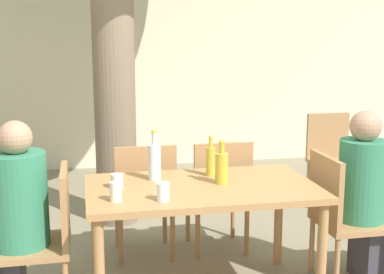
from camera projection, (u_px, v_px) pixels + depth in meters
cafe_building_wall at (139, 55)px, 6.64m from camera, size 10.00×0.08×2.80m
dining_table_front at (202, 198)px, 3.34m from camera, size 1.42×0.84×0.74m
patio_chair_0 at (47, 233)px, 3.18m from camera, size 0.44×0.44×0.88m
patio_chair_1 at (340, 212)px, 3.55m from camera, size 0.44×0.44×0.88m
patio_chair_2 at (145, 195)px, 3.93m from camera, size 0.44×0.44×0.88m
patio_chair_3 at (219, 190)px, 4.05m from camera, size 0.44×0.44×0.88m
patio_chair_4 at (332, 154)px, 5.29m from camera, size 0.44×0.44×0.88m
person_seated_0 at (6, 231)px, 3.13m from camera, size 0.57×0.33×1.18m
person_seated_1 at (372, 206)px, 3.59m from camera, size 0.56×0.32×1.18m
oil_cruet_0 at (211, 160)px, 3.53m from camera, size 0.06×0.06×0.27m
water_bottle_1 at (155, 161)px, 3.43m from camera, size 0.08×0.08×0.32m
oil_cruet_2 at (222, 167)px, 3.34m from camera, size 0.08×0.08×0.27m
drinking_glass_0 at (117, 181)px, 3.26m from camera, size 0.08×0.08×0.09m
drinking_glass_1 at (116, 192)px, 3.00m from camera, size 0.07×0.07×0.11m
drinking_glass_2 at (163, 192)px, 3.00m from camera, size 0.07×0.07×0.10m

